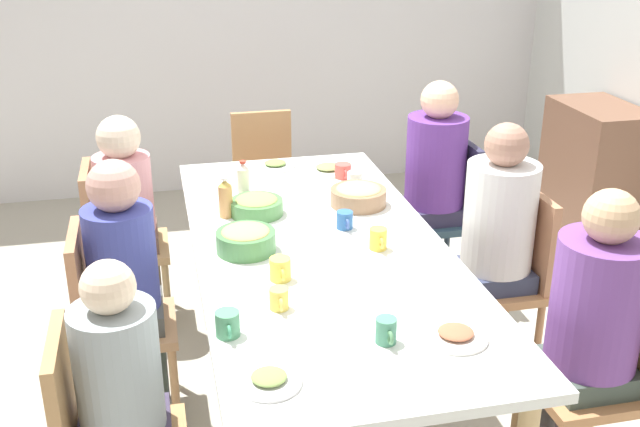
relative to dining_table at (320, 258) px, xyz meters
The scene contains 33 objects.
ground_plane 0.68m from the dining_table, ahead, with size 6.79×6.79×0.00m, color #A7A292.
wall_left 2.95m from the dining_table, behind, with size 0.12×5.09×2.60m, color silver.
dining_table is the anchor object (origin of this frame).
chair_0 1.24m from the dining_table, 48.47° to the left, with size 0.40×0.40×0.90m.
person_0 1.17m from the dining_table, 45.57° to the left, with size 0.33×0.33×1.23m.
person_1 1.16m from the dining_table, 45.42° to the right, with size 0.30×0.30×1.14m.
chair_2 0.94m from the dining_table, 90.00° to the right, with size 0.40×0.40×0.90m.
person_2 0.83m from the dining_table, 90.00° to the right, with size 0.30×0.30×1.20m.
chair_3 1.61m from the dining_table, behind, with size 0.40×0.40×0.90m.
chair_4 1.24m from the dining_table, 131.53° to the right, with size 0.40×0.40×0.90m.
person_4 1.16m from the dining_table, 134.53° to the right, with size 0.30×0.30×1.16m.
chair_5 1.24m from the dining_table, 131.53° to the left, with size 0.40×0.40×0.90m.
person_5 1.17m from the dining_table, 134.42° to the left, with size 0.33×0.33×1.25m.
chair_6 0.94m from the dining_table, 90.00° to the left, with size 0.40×0.40×0.90m.
person_6 0.83m from the dining_table, 90.00° to the left, with size 0.33×0.33×1.24m.
plate_0 1.07m from the dining_table, behind, with size 0.22×0.22×0.04m.
plate_1 0.90m from the dining_table, 18.70° to the left, with size 0.22×0.22×0.04m.
plate_2 0.97m from the dining_table, 164.61° to the left, with size 0.25×0.25×0.04m.
plate_3 1.04m from the dining_table, 21.46° to the right, with size 0.21×0.21×0.04m.
bowl_0 0.52m from the dining_table, 145.59° to the left, with size 0.28×0.28×0.10m.
bowl_1 0.48m from the dining_table, 152.06° to the right, with size 0.25×0.25×0.09m.
bowl_2 0.34m from the dining_table, 92.38° to the right, with size 0.26×0.26×0.11m.
cup_0 0.38m from the dining_table, 38.49° to the right, with size 0.12×0.09×0.09m.
cup_1 0.88m from the dining_table, 159.15° to the left, with size 0.12×0.09×0.08m.
cup_2 0.28m from the dining_table, 68.92° to the left, with size 0.11×0.08×0.09m.
cup_3 0.83m from the dining_table, ahead, with size 0.11×0.07×0.09m.
cup_4 0.59m from the dining_table, 27.81° to the right, with size 0.11×0.07×0.08m.
cup_5 0.81m from the dining_table, 35.90° to the right, with size 0.12×0.09×0.09m.
cup_6 0.73m from the dining_table, 152.80° to the left, with size 0.11×0.08×0.09m.
cup_7 0.24m from the dining_table, 135.73° to the left, with size 0.11×0.08×0.08m.
bottle_0 0.57m from the dining_table, 138.80° to the right, with size 0.07×0.07×0.20m.
bottle_1 0.67m from the dining_table, 156.98° to the right, with size 0.06×0.06×0.21m.
side_cabinet 2.58m from the dining_table, 121.87° to the left, with size 0.70×0.44×0.90m, color brown.
Camera 1 is at (2.95, -0.66, 2.15)m, focal length 42.85 mm.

